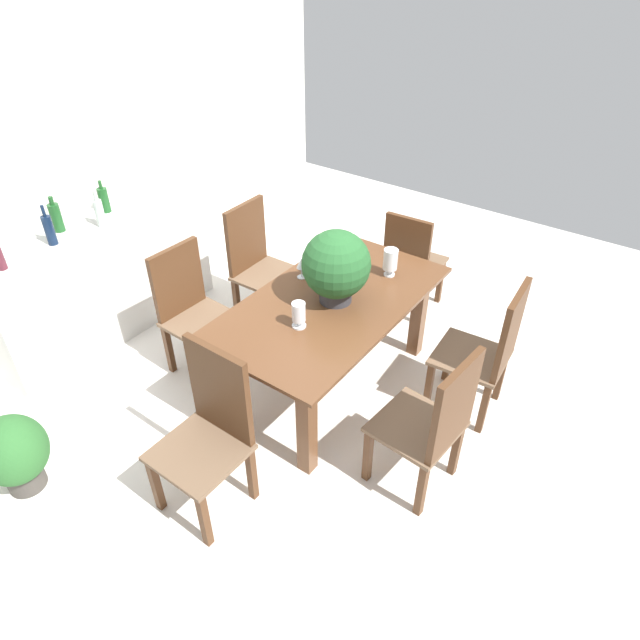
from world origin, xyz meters
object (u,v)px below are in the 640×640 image
(chair_head_end, at_px, (211,424))
(crystal_vase_right, at_px, (390,260))
(chair_foot_end, at_px, (411,261))
(dining_table, at_px, (330,319))
(crystal_vase_left, at_px, (320,262))
(chair_near_right, at_px, (490,348))
(potted_plant_floor, at_px, (14,453))
(flower_centerpiece, at_px, (336,266))
(wine_bottle_dark, at_px, (49,230))
(kitchen_counter, at_px, (97,278))
(crystal_vase_center_near, at_px, (299,313))
(wine_bottle_clear, at_px, (56,217))
(chair_near_left, at_px, (435,422))
(wine_bottle_tall, at_px, (104,200))
(wine_glass, at_px, (301,264))
(chair_far_left, at_px, (190,305))
(wine_bottle_green, at_px, (99,212))
(chair_far_right, at_px, (258,260))

(chair_head_end, xyz_separation_m, crystal_vase_right, (1.64, -0.15, 0.31))
(chair_foot_end, bearing_deg, chair_head_end, 86.79)
(dining_table, height_order, crystal_vase_left, crystal_vase_left)
(crystal_vase_right, bearing_deg, chair_near_right, -97.75)
(potted_plant_floor, bearing_deg, chair_near_right, -41.66)
(crystal_vase_right, bearing_deg, flower_centerpiece, 165.10)
(wine_bottle_dark, bearing_deg, kitchen_counter, 16.97)
(crystal_vase_right, bearing_deg, dining_table, 163.08)
(crystal_vase_right, bearing_deg, chair_foot_end, 12.97)
(chair_near_right, xyz_separation_m, flower_centerpiece, (-0.37, 0.96, 0.46))
(crystal_vase_center_near, bearing_deg, wine_bottle_clear, 98.07)
(chair_foot_end, distance_m, wine_bottle_clear, 2.72)
(chair_near_left, xyz_separation_m, crystal_vase_center_near, (0.05, 0.97, 0.30))
(crystal_vase_left, distance_m, wine_bottle_tall, 1.81)
(chair_near_right, height_order, wine_bottle_dark, wine_bottle_dark)
(crystal_vase_center_near, bearing_deg, wine_bottle_tall, 86.46)
(chair_foot_end, bearing_deg, crystal_vase_center_near, 86.87)
(dining_table, bearing_deg, wine_glass, 70.23)
(chair_near_left, bearing_deg, crystal_vase_center_near, -87.55)
(chair_foot_end, bearing_deg, wine_bottle_clear, 38.54)
(wine_glass, height_order, wine_bottle_dark, wine_bottle_dark)
(chair_near_right, distance_m, wine_bottle_dark, 3.10)
(chair_head_end, height_order, chair_far_left, chair_head_end)
(kitchen_counter, distance_m, wine_bottle_green, 0.59)
(chair_foot_end, height_order, wine_bottle_green, wine_bottle_green)
(flower_centerpiece, xyz_separation_m, wine_bottle_dark, (-0.80, 1.87, 0.03))
(wine_glass, xyz_separation_m, wine_bottle_clear, (-0.75, 1.66, 0.18))
(chair_foot_end, bearing_deg, wine_bottle_tall, 31.39)
(wine_bottle_dark, bearing_deg, flower_centerpiece, -66.96)
(chair_head_end, relative_size, kitchen_counter, 0.56)
(chair_head_end, distance_m, chair_near_right, 1.82)
(crystal_vase_left, distance_m, crystal_vase_right, 0.49)
(wine_glass, distance_m, kitchen_counter, 1.76)
(flower_centerpiece, bearing_deg, chair_far_right, 70.37)
(wine_bottle_dark, bearing_deg, crystal_vase_center_near, -76.97)
(chair_foot_end, distance_m, kitchen_counter, 2.54)
(flower_centerpiece, relative_size, wine_bottle_clear, 1.86)
(crystal_vase_center_near, height_order, wine_bottle_green, wine_bottle_green)
(chair_head_end, bearing_deg, chair_near_right, 57.80)
(chair_head_end, xyz_separation_m, crystal_vase_center_near, (0.79, -0.00, 0.29))
(chair_far_left, height_order, kitchen_counter, chair_far_left)
(crystal_vase_center_near, bearing_deg, wine_bottle_green, 91.56)
(chair_far_right, relative_size, crystal_vase_right, 4.95)
(chair_far_right, relative_size, chair_foot_end, 1.07)
(crystal_vase_center_near, xyz_separation_m, crystal_vase_right, (0.85, -0.15, 0.02))
(wine_bottle_clear, bearing_deg, crystal_vase_left, -64.28)
(wine_bottle_tall, bearing_deg, wine_bottle_dark, -166.01)
(crystal_vase_center_near, relative_size, potted_plant_floor, 0.33)
(chair_near_left, relative_size, wine_bottle_dark, 3.42)
(chair_far_left, height_order, wine_bottle_dark, wine_bottle_dark)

